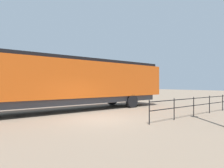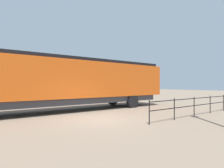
# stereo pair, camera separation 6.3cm
# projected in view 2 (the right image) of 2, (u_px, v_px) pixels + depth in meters

# --- Properties ---
(ground_plane) EXTENTS (120.00, 120.00, 0.00)m
(ground_plane) POSITION_uv_depth(u_px,v_px,m) (101.00, 119.00, 10.43)
(ground_plane) COLOR #84705B
(locomotive) EXTENTS (3.00, 18.73, 3.84)m
(locomotive) POSITION_uv_depth(u_px,v_px,m) (63.00, 81.00, 13.51)
(locomotive) COLOR #D15114
(locomotive) RESTS_ON ground_plane
(platform_fence) EXTENTS (0.05, 10.09, 1.17)m
(platform_fence) POSITION_uv_depth(u_px,v_px,m) (203.00, 103.00, 12.08)
(platform_fence) COLOR black
(platform_fence) RESTS_ON ground_plane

